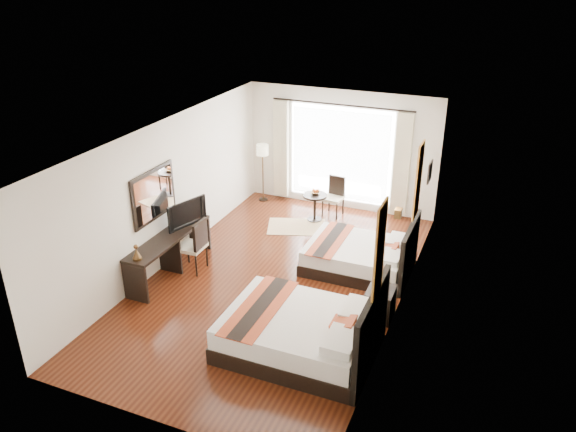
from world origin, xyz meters
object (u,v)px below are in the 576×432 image
at_px(bed_near, 304,332).
at_px(console_desk, 170,254).
at_px(bed_far, 362,256).
at_px(floor_lamp, 262,154).
at_px(table_lamp, 382,274).
at_px(desk_chair, 193,255).
at_px(side_table, 315,208).
at_px(fruit_bowl, 315,193).
at_px(nightstand, 380,303).
at_px(vase, 380,291).
at_px(window_chair, 333,204).
at_px(television, 184,212).

bearing_deg(bed_near, console_desk, 158.67).
xyz_separation_m(bed_far, floor_lamp, (-3.15, 2.34, 0.90)).
bearing_deg(floor_lamp, table_lamp, -43.44).
height_order(desk_chair, side_table, desk_chair).
xyz_separation_m(console_desk, fruit_bowl, (1.72, 3.25, 0.27)).
xyz_separation_m(desk_chair, floor_lamp, (-0.19, 3.58, 0.87)).
distance_m(nightstand, desk_chair, 3.67).
bearing_deg(vase, bed_far, 115.16).
xyz_separation_m(vase, console_desk, (-4.02, 0.04, -0.19)).
distance_m(fruit_bowl, window_chair, 0.62).
distance_m(console_desk, desk_chair, 0.43).
bearing_deg(floor_lamp, side_table, -21.32).
relative_size(bed_near, bed_far, 1.15).
distance_m(bed_near, desk_chair, 3.18).
xyz_separation_m(bed_near, console_desk, (-3.17, 1.24, 0.05)).
relative_size(table_lamp, vase, 2.50).
relative_size(bed_near, side_table, 3.62).
bearing_deg(table_lamp, fruit_bowl, 126.64).
bearing_deg(television, fruit_bowl, -13.88).
xyz_separation_m(bed_far, television, (-3.29, -0.92, 0.73)).
xyz_separation_m(floor_lamp, side_table, (1.57, -0.61, -0.88)).
relative_size(bed_near, console_desk, 1.03).
distance_m(vase, console_desk, 4.03).
bearing_deg(floor_lamp, television, -92.48).
relative_size(bed_near, television, 2.51).
distance_m(table_lamp, television, 3.99).
xyz_separation_m(bed_near, bed_far, (0.15, 2.71, -0.04)).
height_order(vase, console_desk, console_desk).
relative_size(side_table, fruit_bowl, 3.09).
distance_m(bed_near, floor_lamp, 5.94).
bearing_deg(television, bed_far, -55.99).
height_order(bed_far, side_table, bed_far).
relative_size(bed_far, console_desk, 0.89).
height_order(bed_far, television, television).
xyz_separation_m(vase, desk_chair, (-3.68, 0.28, -0.25)).
distance_m(television, side_table, 3.23).
distance_m(bed_far, console_desk, 3.63).
bearing_deg(bed_near, nightstand, 57.21).
xyz_separation_m(bed_near, desk_chair, (-2.82, 1.47, -0.01)).
relative_size(bed_far, vase, 14.47).
distance_m(nightstand, vase, 0.33).
bearing_deg(television, console_desk, -163.76).
xyz_separation_m(bed_far, console_desk, (-3.31, -1.47, 0.09)).
distance_m(bed_near, nightstand, 1.57).
height_order(desk_chair, fruit_bowl, desk_chair).
distance_m(television, window_chair, 3.76).
relative_size(console_desk, window_chair, 2.42).
height_order(television, side_table, television).
relative_size(desk_chair, window_chair, 1.15).
relative_size(table_lamp, window_chair, 0.37).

